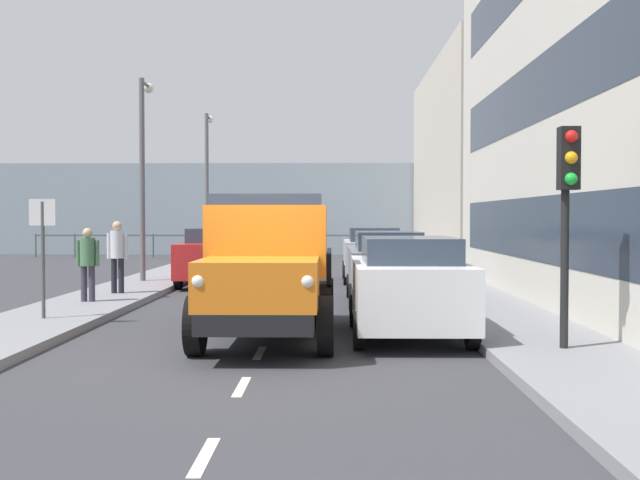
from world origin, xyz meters
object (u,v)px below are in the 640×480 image
pedestrian_by_lamp (88,258)px  lamp_post_promenade (143,160)px  truck_vintage_orange (268,270)px  street_sign (43,237)px  traffic_light_near (568,188)px  car_silver_kerbside_2 (373,254)px  lamp_post_far (207,173)px  car_white_kerbside_near (408,285)px  car_grey_kerbside_1 (387,266)px  pedestrian_couple_a (117,251)px  car_red_oppositeside_0 (216,256)px

pedestrian_by_lamp → lamp_post_promenade: 6.44m
truck_vintage_orange → street_sign: 4.74m
lamp_post_promenade → truck_vintage_orange: bearing=113.8°
truck_vintage_orange → traffic_light_near: size_ratio=1.76×
car_silver_kerbside_2 → lamp_post_far: 11.43m
truck_vintage_orange → car_white_kerbside_near: 2.42m
pedestrian_by_lamp → traffic_light_near: 10.90m
car_grey_kerbside_1 → traffic_light_near: (-2.09, 7.11, 1.58)m
truck_vintage_orange → pedestrian_couple_a: (4.32, -6.52, 0.04)m
car_grey_kerbside_1 → traffic_light_near: size_ratio=1.37×
lamp_post_promenade → street_sign: bearing=91.5°
truck_vintage_orange → lamp_post_promenade: lamp_post_promenade is taller
pedestrian_by_lamp → traffic_light_near: size_ratio=0.52×
pedestrian_by_lamp → traffic_light_near: bearing=145.4°
traffic_light_near → street_sign: bearing=-20.2°
street_sign → car_grey_kerbside_1: bearing=-150.3°
traffic_light_near → pedestrian_by_lamp: bearing=-34.6°
pedestrian_couple_a → street_sign: 4.81m
car_red_oppositeside_0 → traffic_light_near: 13.80m
car_grey_kerbside_1 → car_red_oppositeside_0: size_ratio=1.09×
car_silver_kerbside_2 → lamp_post_far: size_ratio=0.62×
car_white_kerbside_near → street_sign: 6.90m
car_silver_kerbside_2 → traffic_light_near: size_ratio=1.23×
pedestrian_by_lamp → lamp_post_far: lamp_post_far is taller
car_red_oppositeside_0 → lamp_post_promenade: bearing=-3.6°
car_white_kerbside_near → lamp_post_promenade: (6.98, -10.00, 2.89)m
pedestrian_couple_a → truck_vintage_orange: bearing=123.5°
truck_vintage_orange → car_red_oppositeside_0: 10.62m
car_red_oppositeside_0 → lamp_post_far: (1.91, -10.23, 3.05)m
truck_vintage_orange → car_red_oppositeside_0: bearing=-76.8°
pedestrian_by_lamp → pedestrian_couple_a: (-0.14, -1.91, 0.09)m
truck_vintage_orange → car_red_oppositeside_0: size_ratio=1.40×
car_red_oppositeside_0 → street_sign: (1.96, 8.60, 0.79)m
car_red_oppositeside_0 → traffic_light_near: size_ratio=1.26×
traffic_light_near → pedestrian_couple_a: bearing=-42.5°
car_silver_kerbside_2 → lamp_post_promenade: 7.67m
truck_vintage_orange → car_white_kerbside_near: bearing=-168.8°
pedestrian_couple_a → car_grey_kerbside_1: bearing=172.0°
lamp_post_far → car_silver_kerbside_2: bearing=127.4°
truck_vintage_orange → car_red_oppositeside_0: truck_vintage_orange is taller
car_white_kerbside_near → lamp_post_far: lamp_post_far is taller
street_sign → car_silver_kerbside_2: bearing=-123.8°
car_grey_kerbside_1 → pedestrian_couple_a: 6.75m
lamp_post_promenade → street_sign: 8.99m
car_white_kerbside_near → street_sign: (6.74, -1.26, 0.79)m
car_silver_kerbside_2 → street_sign: bearing=56.2°
car_white_kerbside_near → car_grey_kerbside_1: same height
car_grey_kerbside_1 → lamp_post_far: size_ratio=0.69×
lamp_post_far → street_sign: (0.05, 18.83, -2.26)m
car_white_kerbside_near → pedestrian_couple_a: (6.68, -6.05, 0.32)m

